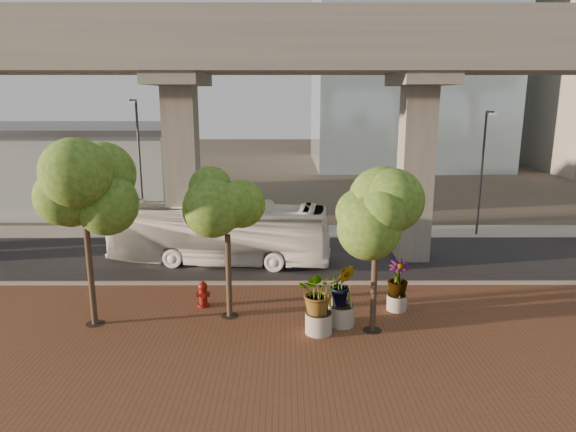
{
  "coord_description": "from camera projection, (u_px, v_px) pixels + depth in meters",
  "views": [
    {
      "loc": [
        -0.67,
        -24.23,
        8.49
      ],
      "look_at": [
        -0.58,
        0.5,
        2.69
      ],
      "focal_mm": 32.0,
      "sensor_mm": 36.0,
      "label": 1
    }
  ],
  "objects": [
    {
      "name": "street_tree_far_west",
      "position": [
        83.0,
        192.0,
        18.3
      ],
      "size": [
        4.07,
        4.07,
        6.96
      ],
      "color": "#433626",
      "rests_on": "ground"
    },
    {
      "name": "street_tree_near_east",
      "position": [
        377.0,
        209.0,
        17.86
      ],
      "size": [
        3.71,
        3.71,
        6.3
      ],
      "color": "#433626",
      "rests_on": "ground"
    },
    {
      "name": "streetlamp_east",
      "position": [
        483.0,
        165.0,
        31.0
      ],
      "size": [
        0.38,
        1.1,
        7.61
      ],
      "color": "#2C2B30",
      "rests_on": "ground"
    },
    {
      "name": "curb_strip",
      "position": [
        301.0,
        284.0,
        23.56
      ],
      "size": [
        70.0,
        0.25,
        0.16
      ],
      "primitive_type": "cube",
      "color": "#9E9C93",
      "rests_on": "ground"
    },
    {
      "name": "ground",
      "position": [
        300.0,
        271.0,
        25.53
      ],
      "size": [
        160.0,
        160.0,
        0.0
      ],
      "primitive_type": "plane",
      "color": "#3C352B",
      "rests_on": "ground"
    },
    {
      "name": "far_sidewalk",
      "position": [
        297.0,
        232.0,
        32.82
      ],
      "size": [
        90.0,
        3.0,
        0.06
      ],
      "primitive_type": "cube",
      "color": "#9E9C93",
      "rests_on": "ground"
    },
    {
      "name": "fire_hydrant",
      "position": [
        203.0,
        294.0,
        20.98
      ],
      "size": [
        0.55,
        0.49,
        1.1
      ],
      "color": "maroon",
      "rests_on": "ground"
    },
    {
      "name": "asphalt_road",
      "position": [
        299.0,
        258.0,
        27.47
      ],
      "size": [
        90.0,
        8.0,
        0.04
      ],
      "primitive_type": "cube",
      "color": "black",
      "rests_on": "ground"
    },
    {
      "name": "planter_front",
      "position": [
        319.0,
        295.0,
        18.41
      ],
      "size": [
        2.19,
        2.19,
        2.41
      ],
      "color": "#ADA79C",
      "rests_on": "ground"
    },
    {
      "name": "planter_right",
      "position": [
        398.0,
        280.0,
        20.47
      ],
      "size": [
        1.94,
        1.94,
        2.07
      ],
      "color": "gray",
      "rests_on": "ground"
    },
    {
      "name": "streetlamp_west",
      "position": [
        139.0,
        157.0,
        31.58
      ],
      "size": [
        0.41,
        1.2,
        8.27
      ],
      "color": "#323338",
      "rests_on": "ground"
    },
    {
      "name": "planter_left",
      "position": [
        342.0,
        288.0,
        19.08
      ],
      "size": [
        2.19,
        2.19,
        2.41
      ],
      "color": "#A7A497",
      "rests_on": "ground"
    },
    {
      "name": "street_tree_near_west",
      "position": [
        227.0,
        209.0,
        19.18
      ],
      "size": [
        3.45,
        3.45,
        5.89
      ],
      "color": "#433626",
      "rests_on": "ground"
    },
    {
      "name": "transit_bus",
      "position": [
        220.0,
        234.0,
        26.42
      ],
      "size": [
        11.55,
        3.97,
        3.15
      ],
      "primitive_type": "imported",
      "rotation": [
        0.0,
        0.0,
        1.45
      ],
      "color": "white",
      "rests_on": "ground"
    },
    {
      "name": "brick_plaza",
      "position": [
        306.0,
        347.0,
        17.73
      ],
      "size": [
        70.0,
        13.0,
        0.06
      ],
      "primitive_type": "cube",
      "color": "brown",
      "rests_on": "ground"
    },
    {
      "name": "station_pavilion",
      "position": [
        41.0,
        165.0,
        40.3
      ],
      "size": [
        23.0,
        13.0,
        6.3
      ],
      "color": "silver",
      "rests_on": "ground"
    },
    {
      "name": "transit_viaduct",
      "position": [
        299.0,
        120.0,
        25.81
      ],
      "size": [
        72.0,
        5.6,
        12.4
      ],
      "color": "gray",
      "rests_on": "ground"
    }
  ]
}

